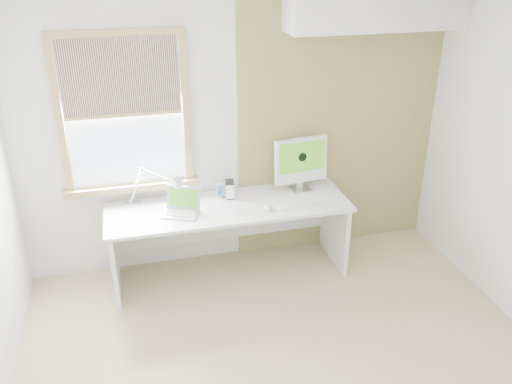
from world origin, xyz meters
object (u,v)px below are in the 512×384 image
object	(u,v)px
desk	(228,221)
imac	(301,161)
external_drive	(230,189)
desk_lamp	(168,187)
laptop	(182,207)

from	to	relation	value
desk	imac	distance (m)	0.89
external_drive	imac	distance (m)	0.72
desk_lamp	imac	distance (m)	1.26
laptop	external_drive	size ratio (longest dim) A/B	2.33
imac	desk	bearing A→B (deg)	-170.91
desk	desk_lamp	distance (m)	0.65
desk	laptop	xyz separation A→B (m)	(-0.42, -0.09, 0.25)
desk	desk_lamp	world-z (taller)	desk_lamp
desk_lamp	external_drive	world-z (taller)	desk_lamp
desk_lamp	external_drive	bearing A→B (deg)	4.19
external_drive	imac	size ratio (longest dim) A/B	0.31
laptop	imac	bearing A→B (deg)	10.19
desk_lamp	external_drive	xyz separation A→B (m)	(0.57, 0.04, -0.11)
desk_lamp	imac	bearing A→B (deg)	2.48
desk_lamp	imac	world-z (taller)	imac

